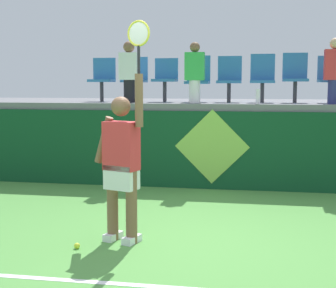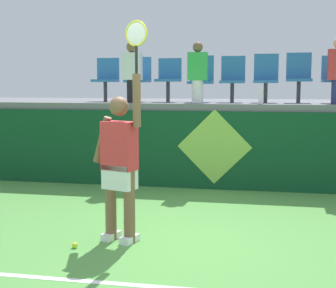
{
  "view_description": "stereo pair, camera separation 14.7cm",
  "coord_description": "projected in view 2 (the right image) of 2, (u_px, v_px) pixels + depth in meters",
  "views": [
    {
      "loc": [
        0.86,
        -5.57,
        1.82
      ],
      "look_at": [
        -0.33,
        1.1,
        1.0
      ],
      "focal_mm": 54.72,
      "sensor_mm": 36.0,
      "label": 1
    },
    {
      "loc": [
        1.0,
        -5.55,
        1.82
      ],
      "look_at": [
        -0.33,
        1.1,
        1.0
      ],
      "focal_mm": 54.72,
      "sensor_mm": 36.0,
      "label": 2
    }
  ],
  "objects": [
    {
      "name": "stadium_chair_2",
      "position": [
        169.0,
        77.0,
        9.58
      ],
      "size": [
        0.44,
        0.42,
        0.82
      ],
      "color": "#38383D",
      "rests_on": "spectator_platform"
    },
    {
      "name": "stadium_chair_3",
      "position": [
        201.0,
        77.0,
        9.47
      ],
      "size": [
        0.44,
        0.42,
        0.86
      ],
      "color": "#38383D",
      "rests_on": "spectator_platform"
    },
    {
      "name": "spectator_1",
      "position": [
        198.0,
        72.0,
        9.01
      ],
      "size": [
        0.34,
        0.2,
        1.07
      ],
      "color": "white",
      "rests_on": "spectator_platform"
    },
    {
      "name": "tennis_player",
      "position": [
        120.0,
        161.0,
        5.79
      ],
      "size": [
        0.73,
        0.37,
        2.48
      ],
      "color": "white",
      "rests_on": "ground_plane"
    },
    {
      "name": "water_bottle",
      "position": [
        261.0,
        96.0,
        8.68
      ],
      "size": [
        0.08,
        0.08,
        0.25
      ],
      "primitive_type": "cylinder",
      "color": "white",
      "rests_on": "spectator_platform"
    },
    {
      "name": "stadium_chair_1",
      "position": [
        139.0,
        77.0,
        9.7
      ],
      "size": [
        0.44,
        0.42,
        0.84
      ],
      "color": "#38383D",
      "rests_on": "spectator_platform"
    },
    {
      "name": "stadium_chair_6",
      "position": [
        299.0,
        75.0,
        9.12
      ],
      "size": [
        0.44,
        0.42,
        0.9
      ],
      "color": "#38383D",
      "rests_on": "spectator_platform"
    },
    {
      "name": "ground_plane",
      "position": [
        178.0,
        243.0,
        5.81
      ],
      "size": [
        40.0,
        40.0,
        0.0
      ],
      "primitive_type": "plane",
      "color": "#519342"
    },
    {
      "name": "stadium_chair_0",
      "position": [
        106.0,
        77.0,
        9.82
      ],
      "size": [
        0.44,
        0.42,
        0.83
      ],
      "color": "#38383D",
      "rests_on": "spectator_platform"
    },
    {
      "name": "stadium_chair_7",
      "position": [
        335.0,
        77.0,
        9.0
      ],
      "size": [
        0.44,
        0.42,
        0.84
      ],
      "color": "#38383D",
      "rests_on": "spectator_platform"
    },
    {
      "name": "wall_signage_mount",
      "position": [
        214.0,
        189.0,
        8.74
      ],
      "size": [
        1.27,
        0.01,
        1.37
      ],
      "color": "#0F4223",
      "rests_on": "ground_plane"
    },
    {
      "name": "court_back_wall",
      "position": [
        210.0,
        150.0,
        8.78
      ],
      "size": [
        12.36,
        0.2,
        1.33
      ],
      "primitive_type": "cube",
      "color": "#0F4223",
      "rests_on": "ground_plane"
    },
    {
      "name": "spectator_platform",
      "position": [
        219.0,
        104.0,
        10.01
      ],
      "size": [
        12.36,
        2.8,
        0.12
      ],
      "primitive_type": "cube",
      "color": "slate",
      "rests_on": "court_back_wall"
    },
    {
      "name": "stadium_chair_4",
      "position": [
        233.0,
        77.0,
        9.36
      ],
      "size": [
        0.44,
        0.42,
        0.85
      ],
      "color": "#38383D",
      "rests_on": "spectator_platform"
    },
    {
      "name": "court_baseline_stripe",
      "position": [
        152.0,
        286.0,
        4.58
      ],
      "size": [
        11.12,
        0.08,
        0.01
      ],
      "primitive_type": "cube",
      "color": "white",
      "rests_on": "ground_plane"
    },
    {
      "name": "stadium_chair_5",
      "position": [
        266.0,
        76.0,
        9.24
      ],
      "size": [
        0.44,
        0.42,
        0.88
      ],
      "color": "#38383D",
      "rests_on": "spectator_platform"
    },
    {
      "name": "spectator_2",
      "position": [
        132.0,
        71.0,
        9.25
      ],
      "size": [
        0.34,
        0.2,
        1.1
      ],
      "color": "black",
      "rests_on": "spectator_platform"
    },
    {
      "name": "tennis_ball",
      "position": [
        75.0,
        245.0,
        5.64
      ],
      "size": [
        0.07,
        0.07,
        0.07
      ],
      "primitive_type": "sphere",
      "color": "#D1E533",
      "rests_on": "ground_plane"
    }
  ]
}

